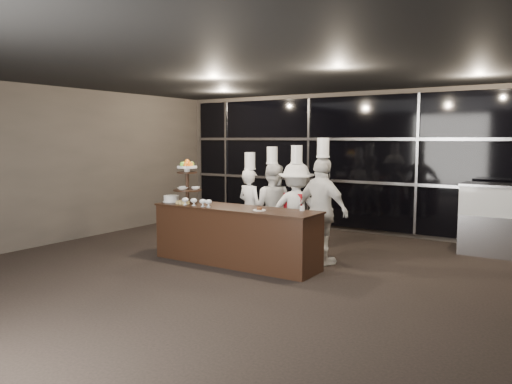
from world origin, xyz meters
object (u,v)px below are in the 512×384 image
Objects in this scene: chef_d at (322,210)px; layer_cake at (171,199)px; display_stand at (187,178)px; buffet_counter at (235,235)px; display_case at (507,217)px; chef_a at (250,208)px; chef_c at (296,210)px; chef_b at (272,206)px.

layer_cake is at bearing -162.72° from chef_d.
buffet_counter is at bearing 0.01° from display_stand.
chef_a is (-3.96, -1.97, 0.08)m from display_case.
display_stand reaches higher than buffet_counter.
buffet_counter is 9.47× the size of layer_cake.
layer_cake is at bearing -171.34° from display_stand.
chef_a is 0.93× the size of chef_c.
chef_d reaches higher than chef_c.
chef_b is 0.98× the size of chef_c.
buffet_counter is 1.18m from chef_c.
display_stand is 0.40× the size of chef_b.
chef_c reaches higher than layer_cake.
display_stand is at bearing -147.20° from display_case.
display_stand is at bearing 8.66° from layer_cake.
chef_c is (0.60, -0.20, 0.01)m from chef_b.
chef_a is at bearing 170.79° from chef_d.
chef_d is at bearing 31.75° from buffet_counter.
layer_cake is at bearing -152.10° from chef_c.
chef_a is at bearing -153.84° from chef_b.
chef_c is (0.58, 0.96, 0.35)m from buffet_counter.
layer_cake is (-0.33, -0.05, -0.37)m from display_stand.
chef_c is (1.91, 1.01, -0.16)m from layer_cake.
chef_c is at bearing 27.90° from layer_cake.
display_case is at bearing 32.80° from display_stand.
buffet_counter is 1.52× the size of chef_b.
chef_b is at bearing 26.16° from chef_a.
buffet_counter is 1.40× the size of chef_d.
chef_b is 0.92× the size of chef_d.
chef_c reaches higher than chef_a.
chef_b reaches higher than layer_cake.
chef_b is at bearing 49.67° from display_stand.
buffet_counter is 4.65m from display_case.
layer_cake is 0.20× the size of display_case.
display_stand is 1.61m from chef_b.
layer_cake is 0.15× the size of chef_d.
layer_cake is 0.16× the size of chef_b.
chef_a is 1.58m from chef_d.
chef_d is (0.60, -0.23, 0.07)m from chef_c.
display_case is at bearing 26.50° from chef_b.
display_case is 0.84× the size of chef_a.
chef_b is 0.63m from chef_c.
chef_d is (-2.40, -2.22, 0.19)m from display_case.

